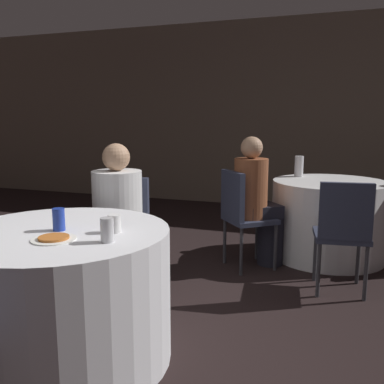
{
  "coord_description": "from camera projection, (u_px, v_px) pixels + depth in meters",
  "views": [
    {
      "loc": [
        1.22,
        -1.95,
        1.36
      ],
      "look_at": [
        0.26,
        0.78,
        0.85
      ],
      "focal_mm": 40.0,
      "sensor_mm": 36.0,
      "label": 1
    }
  ],
  "objects": [
    {
      "name": "chair_near_north",
      "position": [
        122.0,
        223.0,
        3.34
      ],
      "size": [
        0.46,
        0.46,
        0.89
      ],
      "rotation": [
        0.0,
        0.0,
        -2.98
      ],
      "color": "#2D3347",
      "rests_on": "ground_plane"
    },
    {
      "name": "table_far",
      "position": [
        328.0,
        219.0,
        4.18
      ],
      "size": [
        1.09,
        1.09,
        0.75
      ],
      "color": "white",
      "rests_on": "ground_plane"
    },
    {
      "name": "wall_back",
      "position": [
        259.0,
        115.0,
        6.51
      ],
      "size": [
        16.0,
        0.06,
        2.8
      ],
      "color": "#7A6B5B",
      "rests_on": "ground_plane"
    },
    {
      "name": "cup_near",
      "position": [
        114.0,
        224.0,
        2.27
      ],
      "size": [
        0.07,
        0.07,
        0.1
      ],
      "color": "white",
      "rests_on": "table_near"
    },
    {
      "name": "chair_far_southwest",
      "position": [
        241.0,
        210.0,
        3.82
      ],
      "size": [
        0.56,
        0.56,
        0.89
      ],
      "rotation": [
        0.0,
        0.0,
        -0.88
      ],
      "color": "#2D3347",
      "rests_on": "ground_plane"
    },
    {
      "name": "person_floral_shirt",
      "position": [
        258.0,
        203.0,
        3.87
      ],
      "size": [
        0.45,
        0.43,
        1.19
      ],
      "rotation": [
        0.0,
        0.0,
        -0.88
      ],
      "color": "black",
      "rests_on": "ground_plane"
    },
    {
      "name": "pizza_plate_near",
      "position": [
        54.0,
        238.0,
        2.14
      ],
      "size": [
        0.22,
        0.22,
        0.02
      ],
      "color": "white",
      "rests_on": "table_near"
    },
    {
      "name": "soda_can_blue",
      "position": [
        59.0,
        219.0,
        2.31
      ],
      "size": [
        0.07,
        0.07,
        0.12
      ],
      "color": "#1E38A5",
      "rests_on": "table_near"
    },
    {
      "name": "table_near",
      "position": [
        63.0,
        296.0,
        2.39
      ],
      "size": [
        1.2,
        1.2,
        0.75
      ],
      "color": "silver",
      "rests_on": "ground_plane"
    },
    {
      "name": "person_white_shirt",
      "position": [
        115.0,
        220.0,
        3.18
      ],
      "size": [
        0.4,
        0.52,
        1.17
      ],
      "rotation": [
        0.0,
        0.0,
        -2.98
      ],
      "color": "#282828",
      "rests_on": "ground_plane"
    },
    {
      "name": "bottle_far",
      "position": [
        299.0,
        166.0,
        4.42
      ],
      "size": [
        0.09,
        0.09,
        0.21
      ],
      "color": "white",
      "rests_on": "table_far"
    },
    {
      "name": "ground_plane",
      "position": [
        104.0,
        358.0,
        2.44
      ],
      "size": [
        16.0,
        16.0,
        0.0
      ],
      "primitive_type": "plane",
      "color": "black"
    },
    {
      "name": "soda_can_silver",
      "position": [
        107.0,
        230.0,
        2.09
      ],
      "size": [
        0.07,
        0.07,
        0.12
      ],
      "color": "silver",
      "rests_on": "table_near"
    },
    {
      "name": "chair_far_south",
      "position": [
        343.0,
        227.0,
        3.23
      ],
      "size": [
        0.45,
        0.45,
        0.89
      ],
      "rotation": [
        0.0,
        0.0,
        0.13
      ],
      "color": "#2D3347",
      "rests_on": "ground_plane"
    }
  ]
}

